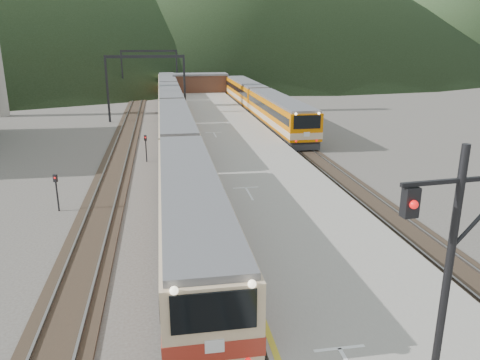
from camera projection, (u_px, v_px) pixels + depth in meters
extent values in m
cube|color=black|center=(176.00, 146.00, 44.70)|extent=(2.60, 200.00, 0.12)
cube|color=slate|center=(168.00, 145.00, 44.55)|extent=(0.10, 200.00, 0.14)
cube|color=slate|center=(183.00, 145.00, 44.78)|extent=(0.10, 200.00, 0.14)
cube|color=black|center=(122.00, 148.00, 43.91)|extent=(2.60, 200.00, 0.12)
cube|color=slate|center=(114.00, 147.00, 43.76)|extent=(0.10, 200.00, 0.14)
cube|color=slate|center=(130.00, 146.00, 43.99)|extent=(0.10, 200.00, 0.14)
cube|color=black|center=(292.00, 142.00, 46.52)|extent=(2.60, 200.00, 0.12)
cube|color=slate|center=(285.00, 141.00, 46.37)|extent=(0.10, 200.00, 0.14)
cube|color=slate|center=(299.00, 140.00, 46.60)|extent=(0.10, 200.00, 0.14)
cube|color=gray|center=(237.00, 144.00, 43.57)|extent=(8.00, 100.00, 1.00)
cube|color=black|center=(107.00, 89.00, 56.51)|extent=(0.25, 0.25, 8.00)
cube|color=black|center=(185.00, 88.00, 57.98)|extent=(0.25, 0.25, 8.00)
cube|color=black|center=(145.00, 57.00, 56.14)|extent=(9.30, 0.22, 0.35)
cube|color=black|center=(122.00, 74.00, 80.10)|extent=(0.25, 0.25, 8.00)
cube|color=black|center=(177.00, 73.00, 81.57)|extent=(0.25, 0.25, 8.00)
cube|color=black|center=(149.00, 51.00, 79.72)|extent=(9.30, 0.22, 0.35)
cube|color=#4D2D21|center=(200.00, 83.00, 80.75)|extent=(9.00, 4.00, 2.80)
cube|color=slate|center=(200.00, 74.00, 80.30)|extent=(9.40, 4.40, 0.30)
cone|color=#2B3F1F|center=(401.00, 4.00, 215.18)|extent=(160.00, 160.00, 50.00)
cube|color=tan|center=(191.00, 213.00, 22.18)|extent=(2.90, 19.53, 3.55)
cube|color=tan|center=(176.00, 132.00, 41.08)|extent=(2.90, 19.53, 3.55)
cube|color=tan|center=(170.00, 102.00, 59.98)|extent=(2.90, 19.53, 3.55)
cube|color=tan|center=(167.00, 87.00, 78.87)|extent=(2.90, 19.53, 3.55)
cube|color=#D06A00|center=(279.00, 113.00, 51.10)|extent=(3.02, 20.28, 3.68)
cube|color=#D06A00|center=(245.00, 92.00, 70.70)|extent=(3.02, 20.28, 3.68)
cylinder|color=black|center=(438.00, 343.00, 8.47)|extent=(0.14, 0.14, 7.36)
cube|color=black|center=(461.00, 180.00, 7.57)|extent=(2.20, 0.24, 0.07)
cube|color=black|center=(410.00, 202.00, 7.45)|extent=(0.26, 0.20, 0.50)
cylinder|color=black|center=(146.00, 150.00, 38.87)|extent=(0.10, 0.10, 2.00)
cube|color=black|center=(145.00, 138.00, 38.56)|extent=(0.22, 0.16, 0.45)
cylinder|color=black|center=(57.00, 195.00, 27.80)|extent=(0.10, 0.10, 2.00)
cube|color=black|center=(55.00, 178.00, 27.49)|extent=(0.26, 0.23, 0.45)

